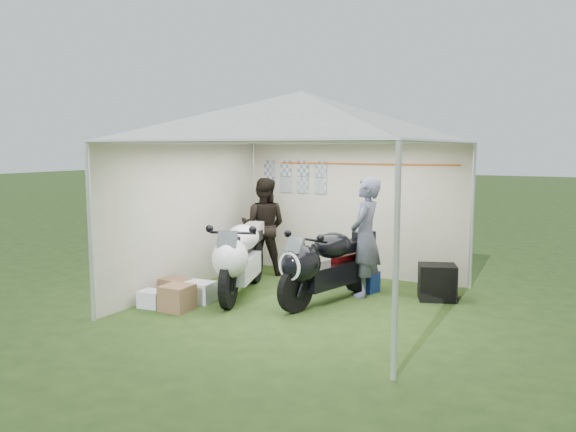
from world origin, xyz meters
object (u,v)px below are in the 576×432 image
person_blue_jacket (365,237)px  crate_2 (152,299)px  canopy_tent (302,122)px  person_dark_jacket (264,226)px  motorcycle_black (325,264)px  crate_0 (199,292)px  equipment_box (437,282)px  paddock_stand (364,280)px  motorcycle_white (240,256)px  crate_3 (176,288)px  crate_1 (177,298)px

person_blue_jacket → crate_2: 3.23m
canopy_tent → person_dark_jacket: (-1.44, 1.37, -1.72)m
motorcycle_black → crate_2: size_ratio=6.45×
canopy_tent → crate_0: 2.85m
person_dark_jacket → person_blue_jacket: person_blue_jacket is taller
crate_0 → person_dark_jacket: bearing=92.8°
crate_0 → crate_2: 0.68m
equipment_box → paddock_stand: bearing=-179.6°
person_blue_jacket → motorcycle_white: bearing=-62.1°
person_dark_jacket → person_blue_jacket: size_ratio=0.95×
crate_3 → canopy_tent: bearing=21.2°
person_blue_jacket → equipment_box: person_blue_jacket is taller
paddock_stand → crate_2: (-2.32, -2.25, -0.05)m
person_blue_jacket → person_dark_jacket: bearing=-106.8°
person_dark_jacket → crate_1: bearing=75.4°
motorcycle_white → crate_3: size_ratio=4.94×
crate_2 → crate_3: crate_3 is taller
person_blue_jacket → crate_3: size_ratio=4.10×
motorcycle_black → crate_0: size_ratio=4.76×
paddock_stand → crate_0: (-1.90, -1.71, -0.02)m
canopy_tent → equipment_box: canopy_tent is taller
paddock_stand → crate_0: paddock_stand is taller
equipment_box → crate_1: bearing=-144.0°
person_blue_jacket → crate_2: person_blue_jacket is taller
paddock_stand → crate_2: 3.23m
canopy_tent → crate_3: size_ratio=12.94×
equipment_box → crate_3: equipment_box is taller
canopy_tent → crate_2: bearing=-145.3°
canopy_tent → crate_1: bearing=-139.1°
motorcycle_black → person_dark_jacket: person_dark_jacket is taller
person_blue_jacket → crate_0: bearing=-55.4°
paddock_stand → equipment_box: size_ratio=0.83×
crate_0 → crate_3: (-0.41, -0.00, 0.00)m
crate_0 → person_blue_jacket: bearing=35.7°
crate_0 → crate_1: bearing=-90.5°
motorcycle_white → crate_0: (-0.37, -0.54, -0.47)m
motorcycle_white → motorcycle_black: bearing=-7.3°
equipment_box → crate_1: (-3.04, -2.21, -0.09)m
equipment_box → motorcycle_black: bearing=-145.9°
person_dark_jacket → crate_0: person_dark_jacket is taller
canopy_tent → motorcycle_white: (-0.96, -0.14, -1.96)m
person_dark_jacket → crate_1: person_dark_jacket is taller
paddock_stand → crate_1: 2.91m
crate_0 → crate_3: bearing=-179.8°
motorcycle_white → crate_3: bearing=-163.8°
motorcycle_black → equipment_box: bearing=49.3°
motorcycle_black → crate_3: motorcycle_black is taller
person_dark_jacket → motorcycle_white: bearing=90.7°
motorcycle_white → person_blue_jacket: person_blue_jacket is taller
paddock_stand → person_dark_jacket: bearing=170.7°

